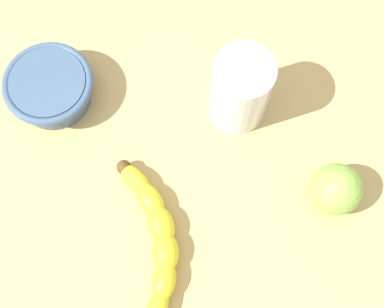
{
  "coord_description": "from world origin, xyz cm",
  "views": [
    {
      "loc": [
        16.41,
        -3.28,
        77.1
      ],
      "look_at": [
        -6.57,
        2.44,
        5.0
      ],
      "focal_mm": 49.97,
      "sensor_mm": 36.0,
      "label": 1
    }
  ],
  "objects_px": {
    "ceramic_bowl": "(50,88)",
    "green_apple_fruit": "(336,189)",
    "smoothie_glass": "(240,91)",
    "banana": "(156,240)"
  },
  "relations": [
    {
      "from": "smoothie_glass",
      "to": "green_apple_fruit",
      "type": "relative_size",
      "value": 1.76
    },
    {
      "from": "ceramic_bowl",
      "to": "green_apple_fruit",
      "type": "distance_m",
      "value": 0.43
    },
    {
      "from": "ceramic_bowl",
      "to": "green_apple_fruit",
      "type": "relative_size",
      "value": 1.83
    },
    {
      "from": "green_apple_fruit",
      "to": "banana",
      "type": "bearing_deg",
      "value": -88.85
    },
    {
      "from": "banana",
      "to": "green_apple_fruit",
      "type": "bearing_deg",
      "value": -85.64
    },
    {
      "from": "green_apple_fruit",
      "to": "ceramic_bowl",
      "type": "bearing_deg",
      "value": -124.88
    },
    {
      "from": "green_apple_fruit",
      "to": "smoothie_glass",
      "type": "bearing_deg",
      "value": -150.28
    },
    {
      "from": "ceramic_bowl",
      "to": "green_apple_fruit",
      "type": "height_order",
      "value": "green_apple_fruit"
    },
    {
      "from": "smoothie_glass",
      "to": "ceramic_bowl",
      "type": "distance_m",
      "value": 0.28
    },
    {
      "from": "banana",
      "to": "green_apple_fruit",
      "type": "xyz_separation_m",
      "value": [
        -0.01,
        0.25,
        0.02
      ]
    }
  ]
}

